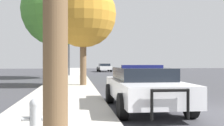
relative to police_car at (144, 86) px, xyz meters
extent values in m
cube|color=#BCB7AD|center=(-2.61, -1.29, -0.66)|extent=(3.00, 110.00, 0.13)
cube|color=white|center=(0.00, -0.05, -0.09)|extent=(1.91, 4.82, 0.57)
cube|color=black|center=(0.00, 0.19, 0.39)|extent=(1.63, 2.51, 0.39)
cylinder|color=black|center=(0.91, -1.55, -0.37)|extent=(0.24, 0.70, 0.70)
cylinder|color=black|center=(-0.93, -1.53, -0.37)|extent=(0.24, 0.70, 0.70)
cylinder|color=black|center=(0.93, 1.44, -0.37)|extent=(0.24, 0.70, 0.70)
cylinder|color=black|center=(-0.91, 1.45, -0.37)|extent=(0.24, 0.70, 0.70)
cylinder|color=black|center=(0.40, -2.58, -0.18)|extent=(0.07, 0.07, 0.70)
cylinder|color=black|center=(-0.44, -2.57, -0.18)|extent=(0.07, 0.07, 0.70)
cylinder|color=black|center=(-0.02, -2.57, 0.13)|extent=(0.89, 0.08, 0.07)
cube|color=navy|center=(0.00, 0.19, 0.63)|extent=(1.35, 0.21, 0.09)
cube|color=navy|center=(0.94, -0.06, -0.06)|extent=(0.03, 3.46, 0.16)
cylinder|color=#B7BCC1|center=(-2.85, -3.49, -0.30)|extent=(0.21, 0.21, 0.58)
sphere|color=#B7BCC1|center=(-2.85, -3.49, 0.02)|extent=(0.22, 0.22, 0.22)
cylinder|color=#B7BCC1|center=(-3.03, -3.49, -0.24)|extent=(0.15, 0.08, 0.08)
cylinder|color=#B7BCC1|center=(-2.67, -3.49, -0.24)|extent=(0.15, 0.08, 0.08)
cylinder|color=#424247|center=(-2.83, 19.73, 2.04)|extent=(0.16, 0.16, 5.26)
cylinder|color=#424247|center=(-1.02, 19.73, 4.52)|extent=(3.63, 0.11, 0.11)
cube|color=black|center=(0.80, 19.73, 4.07)|extent=(0.30, 0.24, 0.90)
sphere|color=red|center=(0.80, 19.60, 4.37)|extent=(0.20, 0.20, 0.20)
sphere|color=orange|center=(0.80, 19.60, 4.07)|extent=(0.20, 0.20, 0.20)
sphere|color=green|center=(0.80, 19.60, 3.77)|extent=(0.20, 0.20, 0.20)
cube|color=silver|center=(2.03, 33.08, -0.12)|extent=(1.85, 4.37, 0.52)
cube|color=black|center=(2.03, 32.87, 0.32)|extent=(1.55, 2.29, 0.36)
cylinder|color=black|center=(1.14, 34.40, -0.38)|extent=(0.26, 0.69, 0.69)
cylinder|color=black|center=(2.84, 34.45, -0.38)|extent=(0.26, 0.69, 0.69)
cylinder|color=black|center=(1.22, 31.72, -0.38)|extent=(0.26, 0.69, 0.69)
cylinder|color=black|center=(2.91, 31.77, -0.38)|extent=(0.26, 0.69, 0.69)
cylinder|color=brown|center=(-1.71, 8.01, 0.96)|extent=(0.38, 0.38, 3.10)
sphere|color=#B77F28|center=(-1.71, 8.01, 3.59)|extent=(3.92, 3.92, 3.92)
cylinder|color=brown|center=(-3.74, 16.34, 1.48)|extent=(0.33, 0.33, 4.16)
sphere|color=#4C8E38|center=(-3.74, 16.34, 5.30)|extent=(6.31, 6.31, 6.31)
camera|label=1|loc=(-2.12, -8.68, 0.78)|focal=45.00mm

